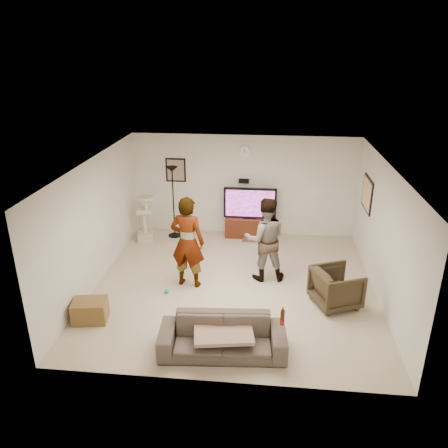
# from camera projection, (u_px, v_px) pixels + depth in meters

# --- Properties ---
(floor) EXTENTS (5.50, 5.50, 0.02)m
(floor) POSITION_uv_depth(u_px,v_px,m) (234.00, 286.00, 8.86)
(floor) COLOR tan
(floor) RESTS_ON ground
(ceiling) EXTENTS (5.50, 5.50, 0.02)m
(ceiling) POSITION_uv_depth(u_px,v_px,m) (236.00, 163.00, 7.91)
(ceiling) COLOR silver
(ceiling) RESTS_ON wall_back
(wall_back) EXTENTS (5.50, 0.04, 2.50)m
(wall_back) POSITION_uv_depth(u_px,v_px,m) (244.00, 185.00, 10.92)
(wall_back) COLOR beige
(wall_back) RESTS_ON floor
(wall_front) EXTENTS (5.50, 0.04, 2.50)m
(wall_front) POSITION_uv_depth(u_px,v_px,m) (218.00, 307.00, 5.85)
(wall_front) COLOR beige
(wall_front) RESTS_ON floor
(wall_left) EXTENTS (0.04, 5.50, 2.50)m
(wall_left) POSITION_uv_depth(u_px,v_px,m) (95.00, 222.00, 8.65)
(wall_left) COLOR beige
(wall_left) RESTS_ON floor
(wall_right) EXTENTS (0.04, 5.50, 2.50)m
(wall_right) POSITION_uv_depth(u_px,v_px,m) (384.00, 234.00, 8.12)
(wall_right) COLOR beige
(wall_right) RESTS_ON floor
(wall_clock) EXTENTS (0.26, 0.04, 0.26)m
(wall_clock) POSITION_uv_depth(u_px,v_px,m) (244.00, 152.00, 10.57)
(wall_clock) COLOR silver
(wall_clock) RESTS_ON wall_back
(wall_speaker) EXTENTS (0.25, 0.10, 0.10)m
(wall_speaker) POSITION_uv_depth(u_px,v_px,m) (244.00, 181.00, 10.81)
(wall_speaker) COLOR black
(wall_speaker) RESTS_ON wall_back
(picture_back) EXTENTS (0.42, 0.03, 0.52)m
(picture_back) POSITION_uv_depth(u_px,v_px,m) (176.00, 170.00, 10.93)
(picture_back) COLOR gray
(picture_back) RESTS_ON wall_back
(picture_right) EXTENTS (0.03, 0.78, 0.62)m
(picture_right) POSITION_uv_depth(u_px,v_px,m) (367.00, 194.00, 9.50)
(picture_right) COLOR #EDB372
(picture_right) RESTS_ON wall_right
(tv_stand) EXTENTS (1.19, 0.45, 0.50)m
(tv_stand) POSITION_uv_depth(u_px,v_px,m) (249.00, 227.00, 11.05)
(tv_stand) COLOR #3F1B0D
(tv_stand) RESTS_ON floor
(console_box) EXTENTS (0.40, 0.30, 0.07)m
(console_box) POSITION_uv_depth(u_px,v_px,m) (251.00, 241.00, 10.76)
(console_box) COLOR silver
(console_box) RESTS_ON floor
(tv) EXTENTS (1.29, 0.08, 0.77)m
(tv) POSITION_uv_depth(u_px,v_px,m) (250.00, 203.00, 10.81)
(tv) COLOR black
(tv) RESTS_ON tv_stand
(tv_screen) EXTENTS (1.19, 0.01, 0.67)m
(tv_screen) POSITION_uv_depth(u_px,v_px,m) (250.00, 204.00, 10.77)
(tv_screen) COLOR purple
(tv_screen) RESTS_ON tv
(floor_lamp) EXTENTS (0.32, 0.32, 1.78)m
(floor_lamp) POSITION_uv_depth(u_px,v_px,m) (173.00, 202.00, 10.81)
(floor_lamp) COLOR black
(floor_lamp) RESTS_ON floor
(cat_tree) EXTENTS (0.45, 0.45, 1.15)m
(cat_tree) POSITION_uv_depth(u_px,v_px,m) (144.00, 218.00, 10.70)
(cat_tree) COLOR #C3B997
(cat_tree) RESTS_ON floor
(person_left) EXTENTS (0.74, 0.55, 1.86)m
(person_left) POSITION_uv_depth(u_px,v_px,m) (188.00, 242.00, 8.55)
(person_left) COLOR gray
(person_left) RESTS_ON floor
(person_right) EXTENTS (0.93, 0.77, 1.74)m
(person_right) POSITION_uv_depth(u_px,v_px,m) (265.00, 239.00, 8.82)
(person_right) COLOR #2A5075
(person_right) RESTS_ON floor
(sofa) EXTENTS (2.01, 0.91, 0.57)m
(sofa) POSITION_uv_depth(u_px,v_px,m) (223.00, 336.00, 6.83)
(sofa) COLOR #4C3F39
(sofa) RESTS_ON floor
(throw_blanket) EXTENTS (1.00, 0.84, 0.06)m
(throw_blanket) POSITION_uv_depth(u_px,v_px,m) (223.00, 331.00, 6.79)
(throw_blanket) COLOR tan
(throw_blanket) RESTS_ON sofa
(beer_bottle) EXTENTS (0.06, 0.06, 0.25)m
(beer_bottle) POSITION_uv_depth(u_px,v_px,m) (282.00, 317.00, 6.59)
(beer_bottle) COLOR #401907
(beer_bottle) RESTS_ON sofa
(armchair) EXTENTS (1.03, 1.01, 0.72)m
(armchair) POSITION_uv_depth(u_px,v_px,m) (336.00, 287.00, 8.07)
(armchair) COLOR #332819
(armchair) RESTS_ON floor
(side_table) EXTENTS (0.64, 0.52, 0.38)m
(side_table) POSITION_uv_depth(u_px,v_px,m) (90.00, 311.00, 7.66)
(side_table) COLOR brown
(side_table) RESTS_ON floor
(toy_ball) EXTENTS (0.09, 0.09, 0.09)m
(toy_ball) POSITION_uv_depth(u_px,v_px,m) (166.00, 291.00, 8.55)
(toy_ball) COLOR #00ABAF
(toy_ball) RESTS_ON floor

